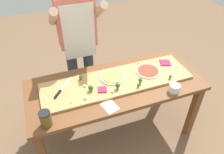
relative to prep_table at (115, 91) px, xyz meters
name	(u,v)px	position (x,y,z in m)	size (l,w,h in m)	color
ground_plane	(115,131)	(0.00, 0.00, -0.65)	(8.00, 8.00, 0.00)	brown
prep_table	(115,91)	(0.00, 0.00, 0.00)	(1.73, 0.74, 0.75)	brown
cutting_board	(117,81)	(0.03, 0.02, 0.11)	(1.50, 0.42, 0.03)	tan
chefs_knife	(61,90)	(-0.52, 0.05, 0.13)	(0.22, 0.27, 0.02)	#B7BABF
pizza_whole_pesto_green	(112,77)	(0.00, 0.07, 0.13)	(0.26, 0.26, 0.02)	beige
pizza_whole_tomato_red	(148,71)	(0.38, 0.04, 0.13)	(0.26, 0.26, 0.02)	beige
pizza_slice_center	(165,63)	(0.62, 0.10, 0.13)	(0.11, 0.11, 0.01)	#9E234C
pizza_slice_far_left	(102,90)	(-0.16, -0.07, 0.13)	(0.08, 0.08, 0.01)	#9E234C
broccoli_floret_center_left	(140,80)	(0.22, -0.10, 0.16)	(0.04, 0.04, 0.06)	#3F7220
broccoli_floret_center_right	(138,85)	(0.18, -0.15, 0.15)	(0.03, 0.03, 0.04)	#3F7220
broccoli_floret_front_right	(81,77)	(-0.31, 0.15, 0.16)	(0.04, 0.04, 0.06)	#487A23
broccoli_floret_back_left	(91,88)	(-0.26, -0.04, 0.16)	(0.05, 0.05, 0.06)	#366618
broccoli_floret_back_mid	(118,86)	(-0.02, -0.11, 0.17)	(0.05, 0.05, 0.07)	#366618
broccoli_floret_front_mid	(170,76)	(0.53, -0.14, 0.15)	(0.03, 0.03, 0.04)	#487A23
cheese_crumble_a	(85,86)	(-0.30, 0.03, 0.14)	(0.02, 0.02, 0.02)	silver
cheese_crumble_b	(85,98)	(-0.34, -0.13, 0.14)	(0.02, 0.02, 0.02)	silver
cheese_crumble_c	(71,102)	(-0.47, -0.13, 0.13)	(0.01, 0.01, 0.01)	white
cheese_crumble_d	(139,63)	(0.35, 0.20, 0.13)	(0.02, 0.02, 0.02)	silver
cheese_crumble_e	(178,67)	(0.71, -0.01, 0.13)	(0.01, 0.01, 0.01)	silver
cheese_crumble_f	(112,91)	(-0.08, -0.13, 0.14)	(0.02, 0.02, 0.02)	white
flour_cup	(174,89)	(0.48, -0.29, 0.13)	(0.10, 0.10, 0.08)	white
sauce_jar	(46,119)	(-0.70, -0.28, 0.17)	(0.09, 0.09, 0.14)	brown
recipe_note	(110,106)	(-0.15, -0.27, 0.10)	(0.11, 0.15, 0.00)	white
cook_center	(78,36)	(-0.21, 0.61, 0.35)	(0.54, 0.39, 1.67)	#333847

